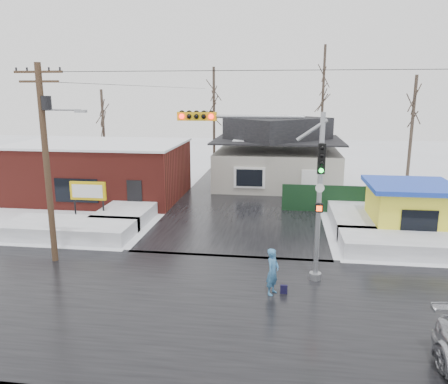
# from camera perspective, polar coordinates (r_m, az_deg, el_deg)

# --- Properties ---
(ground) EXTENTS (120.00, 120.00, 0.00)m
(ground) POSITION_cam_1_polar(r_m,az_deg,el_deg) (16.69, -1.80, -14.78)
(ground) COLOR white
(ground) RESTS_ON ground
(road_ns) EXTENTS (10.00, 120.00, 0.02)m
(road_ns) POSITION_cam_1_polar(r_m,az_deg,el_deg) (16.68, -1.80, -14.75)
(road_ns) COLOR black
(road_ns) RESTS_ON ground
(road_ew) EXTENTS (120.00, 10.00, 0.02)m
(road_ew) POSITION_cam_1_polar(r_m,az_deg,el_deg) (16.68, -1.80, -14.75)
(road_ew) COLOR black
(road_ew) RESTS_ON ground
(snowbank_nw) EXTENTS (7.00, 3.00, 0.80)m
(snowbank_nw) POSITION_cam_1_polar(r_m,az_deg,el_deg) (25.52, -19.45, -4.59)
(snowbank_nw) COLOR white
(snowbank_nw) RESTS_ON ground
(snowbank_ne) EXTENTS (7.00, 3.00, 0.80)m
(snowbank_ne) POSITION_cam_1_polar(r_m,az_deg,el_deg) (23.69, 23.43, -6.27)
(snowbank_ne) COLOR white
(snowbank_ne) RESTS_ON ground
(snowbank_nside_w) EXTENTS (3.00, 8.00, 0.80)m
(snowbank_nside_w) POSITION_cam_1_polar(r_m,az_deg,el_deg) (29.16, -11.50, -1.95)
(snowbank_nside_w) COLOR white
(snowbank_nside_w) RESTS_ON ground
(snowbank_nside_e) EXTENTS (3.00, 8.00, 0.80)m
(snowbank_nside_e) POSITION_cam_1_polar(r_m,az_deg,el_deg) (27.92, 16.80, -2.91)
(snowbank_nside_e) COLOR white
(snowbank_nside_e) RESTS_ON ground
(traffic_signal) EXTENTS (6.05, 0.68, 7.00)m
(traffic_signal) POSITION_cam_1_polar(r_m,az_deg,el_deg) (17.82, 7.44, 2.41)
(traffic_signal) COLOR gray
(traffic_signal) RESTS_ON ground
(utility_pole) EXTENTS (3.15, 0.44, 9.00)m
(utility_pole) POSITION_cam_1_polar(r_m,az_deg,el_deg) (21.03, -22.11, 4.76)
(utility_pole) COLOR #382619
(utility_pole) RESTS_ON ground
(brick_building) EXTENTS (12.20, 8.20, 4.12)m
(brick_building) POSITION_cam_1_polar(r_m,az_deg,el_deg) (33.89, -15.82, 2.79)
(brick_building) COLOR maroon
(brick_building) RESTS_ON ground
(marquee_sign) EXTENTS (2.20, 0.21, 2.55)m
(marquee_sign) POSITION_cam_1_polar(r_m,az_deg,el_deg) (27.30, -17.33, -0.01)
(marquee_sign) COLOR black
(marquee_sign) RESTS_ON ground
(house) EXTENTS (10.40, 8.40, 5.76)m
(house) POSITION_cam_1_polar(r_m,az_deg,el_deg) (36.92, 6.98, 4.83)
(house) COLOR #A7A397
(house) RESTS_ON ground
(kiosk) EXTENTS (4.60, 4.60, 2.88)m
(kiosk) POSITION_cam_1_polar(r_m,az_deg,el_deg) (26.29, 22.99, -1.97)
(kiosk) COLOR #FBF337
(kiosk) RESTS_ON ground
(fence) EXTENTS (8.00, 0.12, 1.80)m
(fence) POSITION_cam_1_polar(r_m,az_deg,el_deg) (29.64, 15.33, -0.92)
(fence) COLOR black
(fence) RESTS_ON ground
(tree_far_left) EXTENTS (3.00, 3.00, 10.00)m
(tree_far_left) POSITION_cam_1_polar(r_m,az_deg,el_deg) (41.08, -1.34, 13.20)
(tree_far_left) COLOR #332821
(tree_far_left) RESTS_ON ground
(tree_far_mid) EXTENTS (3.00, 3.00, 12.00)m
(tree_far_mid) POSITION_cam_1_polar(r_m,az_deg,el_deg) (42.74, 12.94, 15.01)
(tree_far_mid) COLOR #332821
(tree_far_mid) RESTS_ON ground
(tree_far_right) EXTENTS (3.00, 3.00, 9.00)m
(tree_far_right) POSITION_cam_1_polar(r_m,az_deg,el_deg) (35.84, 23.62, 10.92)
(tree_far_right) COLOR #332821
(tree_far_right) RESTS_ON ground
(tree_far_west) EXTENTS (3.00, 3.00, 8.00)m
(tree_far_west) POSITION_cam_1_polar(r_m,az_deg,el_deg) (41.97, -15.63, 10.56)
(tree_far_west) COLOR #332821
(tree_far_west) RESTS_ON ground
(pedestrian) EXTENTS (0.68, 0.80, 1.86)m
(pedestrian) POSITION_cam_1_polar(r_m,az_deg,el_deg) (17.34, 6.37, -10.34)
(pedestrian) COLOR teal
(pedestrian) RESTS_ON ground
(shopping_bag) EXTENTS (0.28, 0.12, 0.35)m
(shopping_bag) POSITION_cam_1_polar(r_m,az_deg,el_deg) (17.72, 7.82, -12.54)
(shopping_bag) COLOR black
(shopping_bag) RESTS_ON ground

